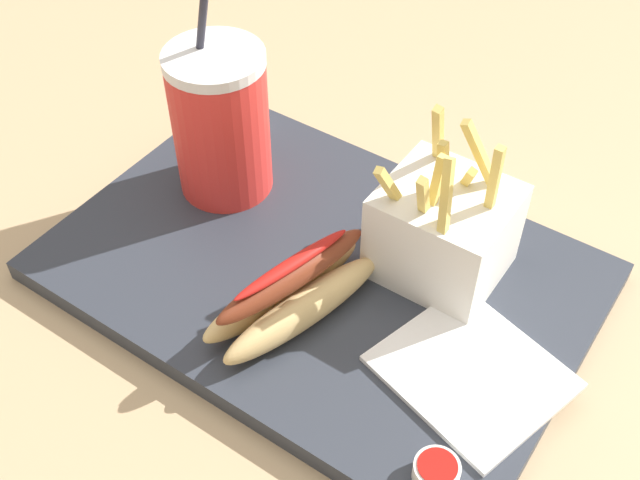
{
  "coord_description": "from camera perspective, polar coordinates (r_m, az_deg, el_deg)",
  "views": [
    {
      "loc": [
        -0.26,
        0.39,
        0.53
      ],
      "look_at": [
        0.0,
        0.0,
        0.05
      ],
      "focal_mm": 44.33,
      "sensor_mm": 36.0,
      "label": 1
    }
  ],
  "objects": [
    {
      "name": "napkin_stack",
      "position": [
        0.63,
        10.91,
        -9.31
      ],
      "size": [
        0.16,
        0.15,
        0.0
      ],
      "primitive_type": "cube",
      "rotation": [
        0.0,
        0.0,
        -0.28
      ],
      "color": "white",
      "rests_on": "food_tray"
    },
    {
      "name": "ketchup_cup_2",
      "position": [
        0.57,
        8.41,
        -16.18
      ],
      "size": [
        0.03,
        0.03,
        0.02
      ],
      "color": "white",
      "rests_on": "food_tray"
    },
    {
      "name": "ground_plane",
      "position": [
        0.72,
        -0.0,
        -3.34
      ],
      "size": [
        2.4,
        2.4,
        0.02
      ],
      "primitive_type": "cube",
      "color": "tan"
    },
    {
      "name": "soda_cup",
      "position": [
        0.73,
        -7.18,
        8.42
      ],
      "size": [
        0.09,
        0.09,
        0.22
      ],
      "color": "red",
      "rests_on": "food_tray"
    },
    {
      "name": "fries_basket",
      "position": [
        0.67,
        8.91,
        0.72
      ],
      "size": [
        0.1,
        0.1,
        0.16
      ],
      "color": "white",
      "rests_on": "food_tray"
    },
    {
      "name": "hot_dog_1",
      "position": [
        0.64,
        -1.96,
        -3.83
      ],
      "size": [
        0.09,
        0.17,
        0.06
      ],
      "color": "#DBB775",
      "rests_on": "food_tray"
    },
    {
      "name": "food_tray",
      "position": [
        0.7,
        -0.0,
        -2.27
      ],
      "size": [
        0.46,
        0.31,
        0.02
      ],
      "primitive_type": "cube",
      "color": "#2D333D",
      "rests_on": "ground_plane"
    },
    {
      "name": "ketchup_cup_1",
      "position": [
        0.83,
        -5.82,
        8.81
      ],
      "size": [
        0.04,
        0.04,
        0.02
      ],
      "color": "white",
      "rests_on": "food_tray"
    }
  ]
}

